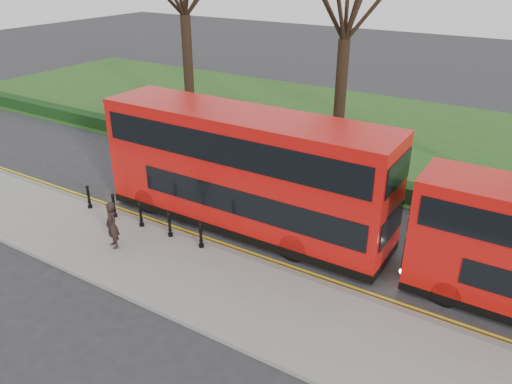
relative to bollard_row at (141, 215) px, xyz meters
The scene contains 10 objects.
ground 2.11m from the bollard_row, 42.16° to the left, with size 120.00×120.00×0.00m, color #28282B.
pavement 2.30m from the bollard_row, 47.90° to the right, with size 60.00×4.00×0.15m, color gray.
kerb 1.64m from the bollard_row, 13.21° to the left, with size 60.00×0.25×0.16m, color slate.
grass_verge 16.43m from the bollard_row, 84.79° to the left, with size 60.00×18.00×0.06m, color #28501A.
hedge 8.29m from the bollard_row, 79.63° to the left, with size 60.00×0.90×0.80m, color black.
yellow_line_outer 1.75m from the bollard_row, 23.55° to the left, with size 60.00×0.10×0.01m, color yellow.
yellow_line_inner 1.83m from the bollard_row, 29.68° to the left, with size 60.00×0.10×0.01m, color yellow.
bollard_row is the anchor object (origin of this frame).
bus_lead 4.50m from the bollard_row, 36.21° to the left, with size 11.94×2.74×4.75m.
pedestrian 1.76m from the bollard_row, 81.91° to the right, with size 0.67×0.44×1.83m, color black.
Camera 1 is at (11.71, -13.81, 10.10)m, focal length 35.00 mm.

